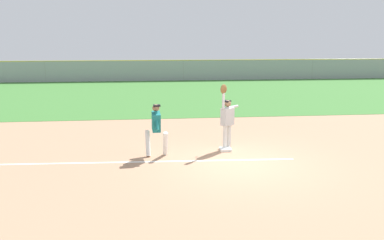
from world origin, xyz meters
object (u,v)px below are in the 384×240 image
Objects in this scene: parked_car_silver at (230,69)px; baseball at (223,99)px; runner at (156,126)px; parked_car_black at (57,70)px; parked_car_blue at (117,69)px; parked_car_tan at (173,69)px; fielder at (227,117)px; parked_car_green at (290,68)px; first_base at (225,149)px.

baseball is at bearing -100.56° from parked_car_silver.
runner reaches higher than parked_car_black.
parked_car_silver is at bearing 3.37° from parked_car_black.
baseball is 0.02× the size of parked_car_black.
parked_car_black is at bearing -178.18° from parked_car_silver.
parked_car_silver is (16.64, 0.14, 0.00)m from parked_car_black.
parked_car_tan is (5.42, -0.13, 0.00)m from parked_car_blue.
parked_car_green is at bearing -62.36° from fielder.
parked_car_silver reaches higher than first_base.
baseball is at bearing -82.28° from parked_car_blue.
runner is 26.43m from parked_car_silver.
parked_car_silver is at bearing 78.35° from first_base.
parked_car_silver is (11.08, -0.21, 0.00)m from parked_car_blue.
parked_car_blue is 11.09m from parked_car_silver.
runner is at bearing -67.19° from parked_car_black.
runner is 25.48m from parked_car_tan.
first_base is 5.14× the size of baseball.
parked_car_green is (22.79, 0.14, 0.00)m from parked_car_black.
parked_car_blue is 1.03× the size of parked_car_silver.
fielder is 0.51× the size of parked_car_green.
parked_car_black is 1.01× the size of parked_car_silver.
parked_car_black and parked_car_tan have the same top height.
parked_car_black is at bearing -12.84° from fielder.
baseball reaches higher than runner.
fielder is at bearing -68.13° from baseball.
runner is 28.79m from parked_car_green.
parked_car_tan is at bearing -179.40° from parked_car_silver.
fielder reaches higher than parked_car_silver.
parked_car_silver is at bearing 78.11° from baseball.
baseball is 0.02× the size of parked_car_silver.
fielder is at bearing -100.24° from parked_car_silver.
runner is at bearing -99.71° from parked_car_tan.
baseball reaches higher than parked_car_tan.
first_base is 27.42m from parked_car_green.
runner is at bearing -161.12° from baseball.
parked_car_silver is at bearing 69.01° from runner.
first_base is 25.88m from parked_car_blue.
parked_car_blue is (-5.94, 25.18, 0.63)m from first_base.
baseball is at bearing -61.95° from parked_car_black.
baseball is (-0.09, 0.24, 0.60)m from fielder.
first_base is 0.08× the size of parked_car_blue.
parked_car_green is at bearing 65.24° from baseball.
parked_car_black is at bearing 105.42° from runner.
parked_car_black is (-9.14, 25.20, -0.32)m from runner.
runner is at bearing 65.06° from fielder.
first_base is 2.57m from runner.
parked_car_black and parked_car_silver have the same top height.
parked_car_green is (13.65, 25.34, -0.32)m from runner.
parked_car_blue is at bearing 178.16° from parked_car_green.
parked_car_blue is (-3.58, 25.55, -0.32)m from runner.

